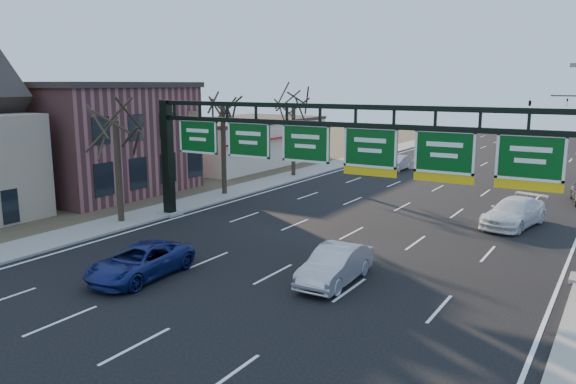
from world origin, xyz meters
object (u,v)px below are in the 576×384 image
Objects in this scene: car_blue_suv at (140,262)px; car_white_wagon at (514,213)px; car_silver_sedan at (335,265)px; sign_gantry at (340,155)px.

car_white_wagon is at bearing 52.79° from car_blue_suv.
car_blue_suv is 1.10× the size of car_silver_sedan.
sign_gantry is 11.71m from car_white_wagon.
sign_gantry is 4.42× the size of car_white_wagon.
car_silver_sedan is (7.38, 3.82, 0.06)m from car_blue_suv.
sign_gantry reaches higher than car_silver_sedan.
car_blue_suv is 0.91× the size of car_white_wagon.
car_white_wagon is at bearing 49.50° from sign_gantry.
car_white_wagon is (4.59, 13.93, 0.05)m from car_silver_sedan.
car_white_wagon reaches higher than car_blue_suv.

